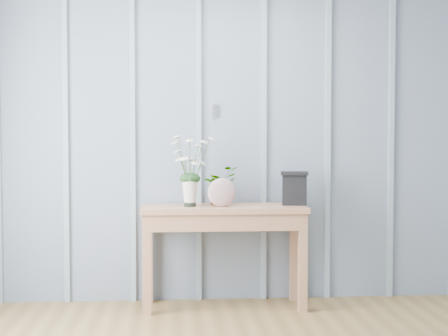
{
  "coord_description": "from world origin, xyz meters",
  "views": [
    {
      "loc": [
        -0.45,
        -2.99,
        1.27
      ],
      "look_at": [
        -0.08,
        1.94,
        1.03
      ],
      "focal_mm": 55.0,
      "sensor_mm": 36.0,
      "label": 1
    }
  ],
  "objects": [
    {
      "name": "spider_plant",
      "position": [
        -0.1,
        2.09,
        0.89
      ],
      "size": [
        0.34,
        0.34,
        0.29
      ],
      "primitive_type": "imported",
      "rotation": [
        0.0,
        0.0,
        0.68
      ],
      "color": "#153417",
      "rests_on": "sideboard"
    },
    {
      "name": "room_shell",
      "position": [
        -0.0,
        0.92,
        1.99
      ],
      "size": [
        4.0,
        4.5,
        2.5
      ],
      "color": "gray",
      "rests_on": "ground"
    },
    {
      "name": "felt_disc_vessel",
      "position": [
        -0.09,
        1.92,
        0.85
      ],
      "size": [
        0.22,
        0.1,
        0.21
      ],
      "primitive_type": "ellipsoid",
      "rotation": [
        0.0,
        0.0,
        0.19
      ],
      "color": "#824156",
      "rests_on": "sideboard"
    },
    {
      "name": "daisy_vase",
      "position": [
        -0.32,
        1.96,
        1.08
      ],
      "size": [
        0.37,
        0.28,
        0.53
      ],
      "color": "black",
      "rests_on": "sideboard"
    },
    {
      "name": "carved_box",
      "position": [
        0.45,
        2.02,
        0.88
      ],
      "size": [
        0.22,
        0.19,
        0.25
      ],
      "color": "black",
      "rests_on": "sideboard"
    },
    {
      "name": "sideboard",
      "position": [
        -0.08,
        1.99,
        0.64
      ],
      "size": [
        1.2,
        0.45,
        0.75
      ],
      "color": "#9A6A4B",
      "rests_on": "ground"
    }
  ]
}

